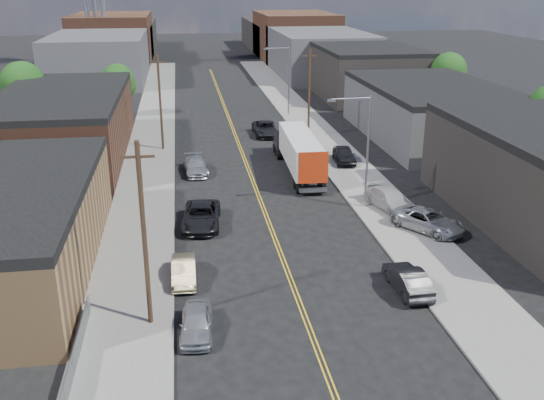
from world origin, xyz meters
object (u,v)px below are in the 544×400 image
object	(u,v)px
car_left_b	(184,271)
car_right_lot_b	(390,199)
semi_truck	(297,149)
car_left_c	(201,216)
car_left_a	(196,323)
car_ahead_truck	(266,129)
car_right_lot_c	(344,155)
car_left_d	(196,166)
car_right_lot_a	(428,220)
car_right_oncoming	(408,280)

from	to	relation	value
car_left_b	car_right_lot_b	distance (m)	18.84
semi_truck	car_left_c	distance (m)	15.69
car_left_a	car_ahead_truck	world-z (taller)	car_ahead_truck
semi_truck	car_left_b	distance (m)	23.66
car_right_lot_b	car_right_lot_c	bearing A→B (deg)	76.24
car_left_c	car_right_lot_b	world-z (taller)	car_right_lot_b
semi_truck	car_left_d	bearing A→B (deg)	178.56
car_right_lot_a	car_right_lot_b	world-z (taller)	car_right_lot_b
car_left_a	car_right_oncoming	xyz separation A→B (m)	(12.31, 2.81, 0.06)
car_left_d	car_right_lot_c	xyz separation A→B (m)	(14.52, 0.95, 0.21)
car_left_d	car_right_oncoming	world-z (taller)	car_right_oncoming
car_right_oncoming	car_left_d	bearing A→B (deg)	-66.66
car_right_oncoming	car_right_lot_c	xyz separation A→B (m)	(3.04, 25.66, 0.19)
car_left_b	car_right_lot_c	xyz separation A→B (m)	(15.92, 22.46, 0.26)
car_right_lot_b	car_left_a	bearing A→B (deg)	-149.80
car_right_lot_a	car_left_c	bearing A→B (deg)	134.11
car_left_b	car_ahead_truck	distance (m)	36.37
car_left_c	car_right_lot_b	xyz separation A→B (m)	(14.77, 1.12, 0.11)
car_left_d	car_right_oncoming	xyz separation A→B (m)	(11.48, -24.70, 0.02)
car_left_d	car_right_lot_c	distance (m)	14.55
car_right_lot_a	car_ahead_truck	size ratio (longest dim) A/B	0.95
car_right_lot_a	car_ahead_truck	distance (m)	30.97
car_left_d	car_right_lot_c	bearing A→B (deg)	-0.09
car_left_b	car_right_oncoming	size ratio (longest dim) A/B	0.90
car_left_b	car_left_c	xyz separation A→B (m)	(1.40, 8.54, 0.13)
semi_truck	car_left_a	bearing A→B (deg)	-109.00
car_right_lot_a	car_right_lot_b	distance (m)	4.84
car_left_c	car_right_lot_b	distance (m)	14.81
semi_truck	car_right_lot_a	world-z (taller)	semi_truck
car_ahead_truck	semi_truck	bearing A→B (deg)	-86.51
semi_truck	car_right_oncoming	world-z (taller)	semi_truck
car_ahead_truck	car_right_lot_a	bearing A→B (deg)	-76.62
semi_truck	car_ahead_truck	bearing A→B (deg)	96.16
car_left_d	car_right_lot_c	size ratio (longest dim) A/B	1.08
semi_truck	car_right_lot_a	xyz separation A→B (m)	(6.50, -15.97, -1.27)
car_left_c	semi_truck	bearing A→B (deg)	58.07
car_left_a	car_right_lot_a	distance (m)	20.09
semi_truck	car_right_lot_b	xyz separation A→B (m)	(5.27, -11.29, -1.26)
car_left_c	car_right_lot_a	xyz separation A→B (m)	(16.00, -3.57, 0.11)
car_right_oncoming	car_ahead_truck	world-z (taller)	car_ahead_truck
semi_truck	car_left_d	size ratio (longest dim) A/B	2.94
car_left_c	car_right_oncoming	size ratio (longest dim) A/B	1.27
semi_truck	car_right_lot_a	distance (m)	17.29
car_left_a	car_left_c	xyz separation A→B (m)	(0.83, 14.54, 0.11)
car_left_a	car_right_oncoming	world-z (taller)	car_right_oncoming
car_ahead_truck	car_left_d	bearing A→B (deg)	-122.80
car_left_b	car_ahead_truck	size ratio (longest dim) A/B	0.71
car_left_a	car_left_d	world-z (taller)	car_left_d
car_right_lot_c	car_ahead_truck	distance (m)	13.93
semi_truck	car_right_lot_a	size ratio (longest dim) A/B	2.69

